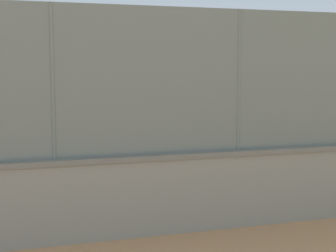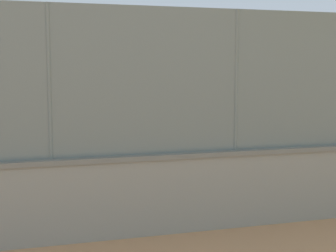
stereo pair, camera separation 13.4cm
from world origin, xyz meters
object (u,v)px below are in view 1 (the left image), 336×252
player_near_wall_returning (55,137)px  player_crossing_court (256,110)px  spare_ball_by_wall (117,203)px  player_at_service_line (60,126)px  sports_ball (58,130)px

player_near_wall_returning → player_crossing_court: bearing=-145.5°
player_near_wall_returning → spare_ball_by_wall: size_ratio=12.20×
player_near_wall_returning → player_crossing_court: 10.19m
player_at_service_line → sports_ball: player_at_service_line is taller
player_near_wall_returning → player_at_service_line: bearing=-96.3°
player_at_service_line → spare_ball_by_wall: 6.32m
player_at_service_line → spare_ball_by_wall: bearing=96.0°
sports_ball → player_at_service_line: bearing=-94.6°
player_at_service_line → spare_ball_by_wall: (-0.65, 6.23, -0.86)m
player_near_wall_returning → spare_ball_by_wall: player_near_wall_returning is taller
player_near_wall_returning → sports_ball: player_near_wall_returning is taller
spare_ball_by_wall → player_at_service_line: bearing=-84.0°
player_crossing_court → sports_ball: player_crossing_court is taller
player_crossing_court → spare_ball_by_wall: size_ratio=12.56×
player_at_service_line → spare_ball_by_wall: size_ratio=11.90×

